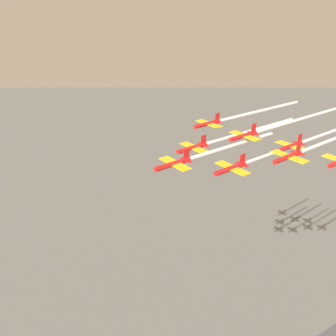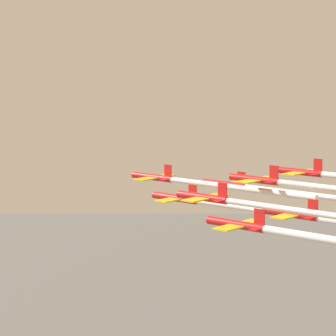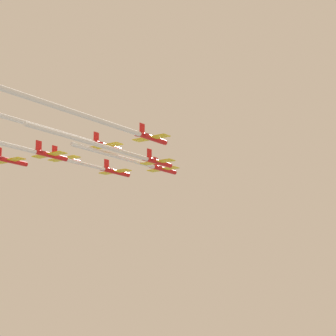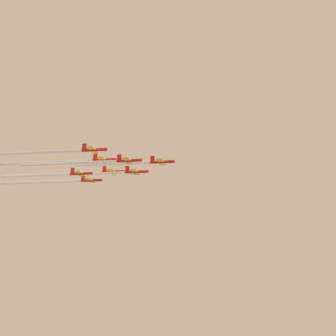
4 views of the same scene
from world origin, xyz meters
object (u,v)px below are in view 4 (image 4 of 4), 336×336
at_px(jet_0, 162,162).
at_px(jet_2, 128,161).
at_px(jet_3, 113,172).
at_px(jet_7, 81,173).
at_px(jet_1, 136,172).
at_px(jet_5, 94,150).
at_px(jet_6, 91,180).
at_px(jet_4, 104,160).

bearing_deg(jet_0, jet_2, -59.53).
bearing_deg(jet_3, jet_7, -59.53).
height_order(jet_1, jet_7, jet_7).
bearing_deg(jet_0, jet_5, -59.53).
relative_size(jet_2, jet_6, 1.00).
distance_m(jet_0, jet_7, 40.86).
bearing_deg(jet_3, jet_1, 59.53).
xyz_separation_m(jet_5, jet_7, (21.79, 16.08, -3.82)).
height_order(jet_1, jet_5, jet_5).
relative_size(jet_1, jet_2, 1.00).
bearing_deg(jet_7, jet_4, 59.53).
xyz_separation_m(jet_0, jet_7, (3.00, 40.71, -1.86)).
distance_m(jet_1, jet_6, 30.99).
relative_size(jet_1, jet_7, 1.00).
bearing_deg(jet_3, jet_2, 29.54).
bearing_deg(jet_6, jet_4, 29.54).
xyz_separation_m(jet_3, jet_5, (-31.19, -3.77, 1.40)).
xyz_separation_m(jet_1, jet_4, (-9.40, 12.32, 4.12)).
distance_m(jet_2, jet_6, 41.24).
distance_m(jet_0, jet_1, 15.63).
bearing_deg(jet_6, jet_7, 0.00).
xyz_separation_m(jet_2, jet_6, (27.99, 30.28, -0.28)).
height_order(jet_3, jet_6, jet_3).
bearing_deg(jet_5, jet_2, 120.47).
bearing_deg(jet_6, jet_0, 59.53).
relative_size(jet_5, jet_7, 1.00).
height_order(jet_1, jet_2, jet_2).
bearing_deg(jet_7, jet_6, -180.00).
bearing_deg(jet_4, jet_1, 120.47).
height_order(jet_0, jet_2, jet_0).
height_order(jet_0, jet_6, jet_0).
bearing_deg(jet_4, jet_3, -180.00).
distance_m(jet_0, jet_4, 26.79).
relative_size(jet_6, jet_7, 1.00).
relative_size(jet_3, jet_7, 1.00).
relative_size(jet_1, jet_6, 1.00).
bearing_deg(jet_5, jet_3, -180.00).
relative_size(jet_4, jet_5, 1.00).
distance_m(jet_4, jet_6, 27.30).
bearing_deg(jet_7, jet_3, 120.47).
height_order(jet_1, jet_3, jet_3).
height_order(jet_2, jet_5, jet_5).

